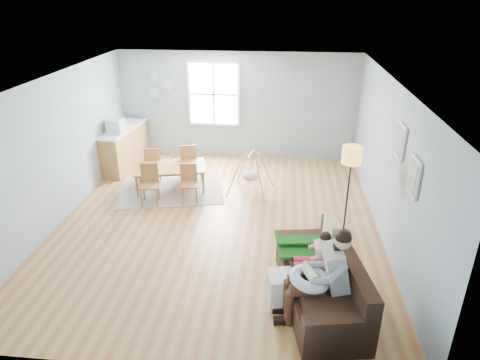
# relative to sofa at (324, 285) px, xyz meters

# --- Properties ---
(room) EXTENTS (8.40, 9.40, 3.90)m
(room) POSITION_rel_sofa_xyz_m (-1.82, 2.11, 2.12)
(room) COLOR #A15F39
(window) EXTENTS (1.32, 0.08, 1.62)m
(window) POSITION_rel_sofa_xyz_m (-2.42, 5.58, 1.35)
(window) COLOR white
(window) RESTS_ON room
(pictures) EXTENTS (0.05, 1.34, 0.74)m
(pictures) POSITION_rel_sofa_xyz_m (1.15, 1.06, 1.55)
(pictures) COLOR white
(pictures) RESTS_ON room
(wall_plates) EXTENTS (0.67, 0.02, 0.66)m
(wall_plates) POSITION_rel_sofa_xyz_m (-3.82, 5.58, 1.53)
(wall_plates) COLOR #90A0AD
(wall_plates) RESTS_ON room
(sofa) EXTENTS (1.26, 2.23, 0.85)m
(sofa) POSITION_rel_sofa_xyz_m (0.00, 0.00, 0.00)
(sofa) COLOR black
(sofa) RESTS_ON room
(green_throw) EXTENTS (1.06, 0.89, 0.04)m
(green_throw) POSITION_rel_sofa_xyz_m (-0.20, 0.68, 0.24)
(green_throw) COLOR #135618
(green_throw) RESTS_ON sofa
(beige_pillow) EXTENTS (0.22, 0.52, 0.51)m
(beige_pillow) POSITION_rel_sofa_xyz_m (0.12, 0.58, 0.47)
(beige_pillow) COLOR tan
(beige_pillow) RESTS_ON sofa
(father) EXTENTS (0.99, 0.49, 1.37)m
(father) POSITION_rel_sofa_xyz_m (-0.08, -0.32, 0.43)
(father) COLOR gray
(father) RESTS_ON sofa
(nursing_pillow) EXTENTS (0.61, 0.59, 0.22)m
(nursing_pillow) POSITION_rel_sofa_xyz_m (-0.23, -0.35, 0.36)
(nursing_pillow) COLOR silver
(nursing_pillow) RESTS_ON father
(infant) EXTENTS (0.23, 0.38, 0.14)m
(infant) POSITION_rel_sofa_xyz_m (-0.24, -0.31, 0.44)
(infant) COLOR silver
(infant) RESTS_ON nursing_pillow
(toddler) EXTENTS (0.53, 0.26, 0.83)m
(toddler) POSITION_rel_sofa_xyz_m (-0.11, 0.18, 0.41)
(toddler) COLOR white
(toddler) RESTS_ON sofa
(floor_lamp) EXTENTS (0.34, 0.34, 1.69)m
(floor_lamp) POSITION_rel_sofa_xyz_m (0.51, 1.92, 1.10)
(floor_lamp) COLOR black
(floor_lamp) RESTS_ON room
(storage_cube) EXTENTS (0.51, 0.47, 0.49)m
(storage_cube) POSITION_rel_sofa_xyz_m (-0.56, -0.08, -0.05)
(storage_cube) COLOR silver
(storage_cube) RESTS_ON room
(rug) EXTENTS (2.56, 2.15, 0.01)m
(rug) POSITION_rel_sofa_xyz_m (-3.07, 3.42, -0.30)
(rug) COLOR gray
(rug) RESTS_ON room
(dining_table) EXTENTS (1.71, 1.21, 0.54)m
(dining_table) POSITION_rel_sofa_xyz_m (-3.07, 3.42, -0.03)
(dining_table) COLOR brown
(dining_table) RESTS_ON rug
(chair_sw) EXTENTS (0.43, 0.43, 0.84)m
(chair_sw) POSITION_rel_sofa_xyz_m (-3.34, 2.79, 0.17)
(chair_sw) COLOR brown
(chair_sw) RESTS_ON rug
(chair_se) EXTENTS (0.43, 0.43, 0.80)m
(chair_se) POSITION_rel_sofa_xyz_m (-2.56, 2.96, 0.14)
(chair_se) COLOR brown
(chair_se) RESTS_ON rug
(chair_nw) EXTENTS (0.44, 0.44, 0.81)m
(chair_nw) POSITION_rel_sofa_xyz_m (-3.59, 3.87, 0.15)
(chair_nw) COLOR brown
(chair_nw) RESTS_ON rug
(chair_ne) EXTENTS (0.48, 0.48, 0.87)m
(chair_ne) POSITION_rel_sofa_xyz_m (-2.79, 4.04, 0.19)
(chair_ne) COLOR brown
(chair_ne) RESTS_ON rug
(counter) EXTENTS (0.69, 1.82, 0.99)m
(counter) POSITION_rel_sofa_xyz_m (-4.52, 4.61, 0.20)
(counter) COLOR brown
(counter) RESTS_ON room
(monitor) EXTENTS (0.37, 0.36, 0.33)m
(monitor) POSITION_rel_sofa_xyz_m (-4.54, 4.28, 0.86)
(monitor) COLOR #B8B8BD
(monitor) RESTS_ON counter
(baby_swing) EXTENTS (1.01, 1.02, 0.89)m
(baby_swing) POSITION_rel_sofa_xyz_m (-1.31, 3.48, 0.10)
(baby_swing) COLOR #B8B8BD
(baby_swing) RESTS_ON room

